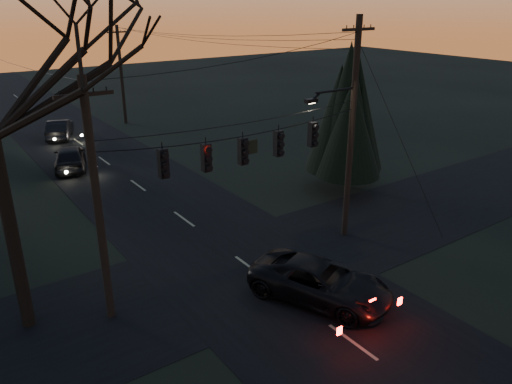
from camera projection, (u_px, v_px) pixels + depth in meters
main_road at (152, 196)px, 28.66m from camera, size 8.00×120.00×0.02m
cross_road at (250, 267)px, 21.03m from camera, size 60.00×7.00×0.02m
utility_pole_right at (344, 234)px, 23.98m from camera, size 5.00×0.30×10.00m
utility_pole_left at (112, 316)px, 17.82m from camera, size 1.80×0.30×8.50m
utility_pole_far_r at (126, 123)px, 45.33m from camera, size 1.80×0.30×8.50m
span_signal_assembly at (244, 149)px, 19.00m from camera, size 11.50×0.44×1.60m
evergreen_right at (351, 116)px, 28.43m from camera, size 3.93×3.93×7.51m
suv_near at (320, 282)px, 18.54m from camera, size 4.41×5.89×1.49m
sedan_oncoming_a at (70, 157)px, 32.84m from camera, size 3.21×5.10×1.62m
sedan_oncoming_b at (60, 129)px, 40.16m from camera, size 3.21×4.86×1.51m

